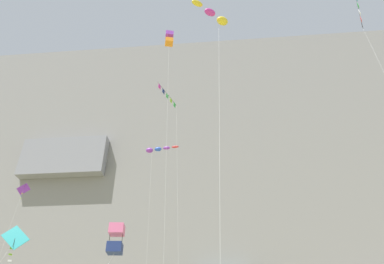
{
  "coord_description": "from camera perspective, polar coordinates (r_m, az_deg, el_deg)",
  "views": [
    {
      "loc": [
        0.22,
        -2.94,
        2.1
      ],
      "look_at": [
        -1.86,
        20.84,
        18.2
      ],
      "focal_mm": 33.6,
      "sensor_mm": 36.0,
      "label": 1
    }
  ],
  "objects": [
    {
      "name": "kite_box_high_left",
      "position": [
        19.74,
        -12.03,
        -16.3
      ],
      "size": [
        2.9,
        2.14,
        8.63
      ],
      "color": "pink",
      "rests_on": "ground"
    },
    {
      "name": "kite_diamond_low_right",
      "position": [
        35.9,
        -26.38,
        -15.04
      ],
      "size": [
        2.63,
        5.14,
        13.13
      ],
      "color": "teal",
      "rests_on": "ground"
    },
    {
      "name": "kite_banner_low_center",
      "position": [
        40.31,
        25.65,
        15.62
      ],
      "size": [
        2.95,
        7.09,
        32.95
      ],
      "color": "black",
      "rests_on": "ground"
    },
    {
      "name": "kite_windsock_far_right",
      "position": [
        50.78,
        -5.54,
        -2.81
      ],
      "size": [
        4.77,
        4.87,
        28.66
      ],
      "color": "purple",
      "rests_on": "ground"
    },
    {
      "name": "kite_diamond_high_center",
      "position": [
        41.76,
        -25.74,
        -9.84
      ],
      "size": [
        1.15,
        2.31,
        19.0
      ],
      "color": "purple",
      "rests_on": "ground"
    },
    {
      "name": "kite_box_far_left",
      "position": [
        39.57,
        -3.63,
        14.48
      ],
      "size": [
        1.31,
        1.67,
        32.62
      ],
      "color": "purple",
      "rests_on": "ground"
    },
    {
      "name": "cliff_face",
      "position": [
        76.15,
        4.45,
        -9.76
      ],
      "size": [
        180.0,
        25.71,
        66.53
      ],
      "color": "gray",
      "rests_on": "ground"
    },
    {
      "name": "kite_banner_near_cliff",
      "position": [
        47.88,
        -3.85,
        4.48
      ],
      "size": [
        3.68,
        5.5,
        33.57
      ],
      "color": "black",
      "rests_on": "ground"
    },
    {
      "name": "kite_windsock_low_left",
      "position": [
        32.77,
        3.04,
        18.29
      ],
      "size": [
        4.39,
        6.68,
        28.79
      ],
      "color": "yellow",
      "rests_on": "ground"
    }
  ]
}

